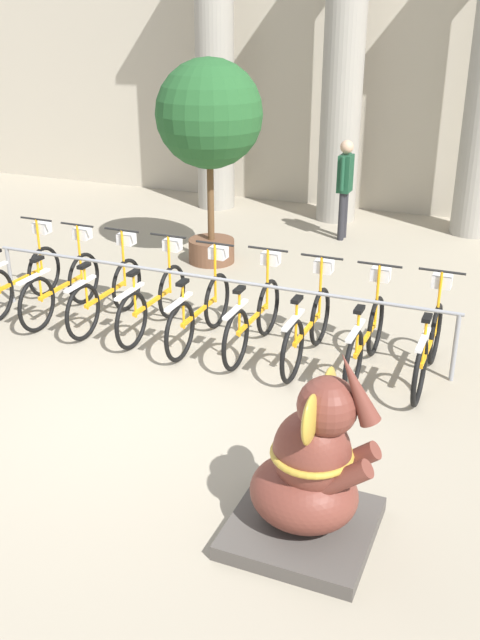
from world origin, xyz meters
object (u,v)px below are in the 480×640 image
at_px(person_pedestrian, 345,181).
at_px(bicycle_8, 429,345).
at_px(bicycle_2, 107,291).
at_px(bicycle_7, 366,336).
at_px(bicycle_5, 254,316).
at_px(bicycle_0, 22,277).
at_px(bicycle_1, 63,284).
at_px(bicycle_4, 201,309).
at_px(elephant_statue, 310,476).
at_px(bicycle_6, 308,326).
at_px(potted_tree, 209,121).
at_px(bicycle_3, 154,299).

bearing_deg(person_pedestrian, bicycle_8, -64.87).
height_order(bicycle_2, bicycle_7, same).
xyz_separation_m(bicycle_5, person_pedestrian, (-0.22, 4.59, 0.57)).
distance_m(bicycle_0, person_pedestrian, 5.49).
xyz_separation_m(bicycle_1, person_pedestrian, (2.36, 4.58, 0.57)).
relative_size(bicycle_4, bicycle_8, 1.00).
distance_m(bicycle_2, elephant_statue, 4.46).
distance_m(bicycle_2, bicycle_7, 3.23).
bearing_deg(bicycle_7, bicycle_6, 178.67).
height_order(bicycle_1, bicycle_2, same).
height_order(bicycle_7, potted_tree, potted_tree).
height_order(bicycle_3, bicycle_5, same).
bearing_deg(potted_tree, person_pedestrian, 52.18).
bearing_deg(bicycle_8, potted_tree, 144.48).
distance_m(bicycle_5, potted_tree, 3.58).
relative_size(bicycle_4, bicycle_6, 1.00).
bearing_deg(potted_tree, bicycle_5, -56.38).
bearing_deg(bicycle_1, potted_tree, 72.28).
distance_m(bicycle_4, elephant_statue, 3.51).
distance_m(bicycle_3, bicycle_4, 0.65).
height_order(bicycle_3, potted_tree, potted_tree).
bearing_deg(elephant_statue, bicycle_6, 107.88).
distance_m(bicycle_5, person_pedestrian, 4.63).
distance_m(bicycle_8, potted_tree, 4.83).
xyz_separation_m(bicycle_1, bicycle_3, (1.29, 0.02, 0.00)).
distance_m(bicycle_0, bicycle_8, 5.16).
bearing_deg(bicycle_0, bicycle_1, -1.74).
bearing_deg(bicycle_0, person_pedestrian, 56.63).
bearing_deg(bicycle_6, elephant_statue, -72.12).
height_order(bicycle_5, potted_tree, potted_tree).
xyz_separation_m(bicycle_0, person_pedestrian, (3.01, 4.56, 0.57)).
height_order(bicycle_0, bicycle_8, same).
xyz_separation_m(bicycle_2, bicycle_6, (2.58, -0.04, 0.00)).
height_order(bicycle_5, bicycle_8, same).
xyz_separation_m(bicycle_4, bicycle_5, (0.64, 0.04, 0.00)).
distance_m(bicycle_5, bicycle_7, 1.29).
height_order(bicycle_8, potted_tree, potted_tree).
relative_size(bicycle_1, bicycle_4, 1.00).
height_order(bicycle_2, bicycle_8, same).
height_order(bicycle_0, bicycle_2, same).
xyz_separation_m(bicycle_1, bicycle_2, (0.64, 0.01, 0.00)).
relative_size(bicycle_8, potted_tree, 0.56).
xyz_separation_m(bicycle_8, potted_tree, (-3.68, 2.63, 1.70)).
xyz_separation_m(bicycle_3, bicycle_4, (0.64, -0.06, 0.00)).
bearing_deg(person_pedestrian, bicycle_4, -95.27).
height_order(bicycle_7, elephant_statue, elephant_statue).
bearing_deg(bicycle_5, bicycle_7, -1.98).
bearing_deg(elephant_statue, bicycle_0, 149.46).
xyz_separation_m(bicycle_2, bicycle_8, (3.87, -0.02, 0.00)).
height_order(bicycle_6, person_pedestrian, person_pedestrian).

